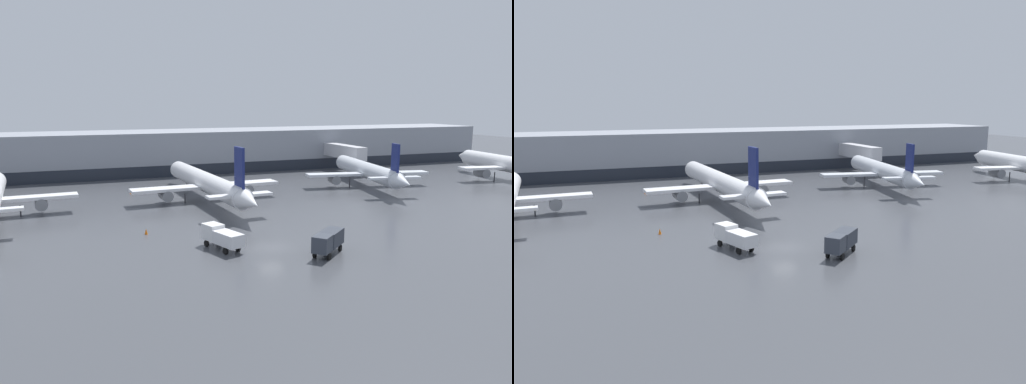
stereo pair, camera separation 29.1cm
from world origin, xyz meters
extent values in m
plane|color=#424449|center=(0.00, 0.00, 0.00)|extent=(320.00, 320.00, 0.00)
cube|color=gray|center=(0.00, 62.00, 4.50)|extent=(160.00, 16.00, 9.00)
cube|color=#1E232D|center=(0.00, 53.95, 1.20)|extent=(156.80, 0.10, 2.40)
cube|color=#BCBCC1|center=(37.26, 47.06, 4.60)|extent=(2.60, 13.89, 2.80)
cylinder|color=#3F4247|center=(37.26, 40.71, 1.60)|extent=(0.44, 0.44, 3.20)
cylinder|color=slate|center=(-23.57, 26.27, 1.48)|extent=(1.83, 2.87, 1.68)
cylinder|color=#2D2D33|center=(-26.18, 25.46, 0.82)|extent=(0.20, 0.20, 1.64)
cylinder|color=silver|center=(31.61, 29.83, 2.97)|extent=(7.55, 25.02, 2.92)
cone|color=silver|center=(34.25, 43.64, 2.97)|extent=(3.33, 3.68, 2.77)
cone|color=silver|center=(28.85, 15.44, 2.97)|extent=(3.40, 4.80, 2.63)
cube|color=silver|center=(31.49, 29.21, 2.38)|extent=(22.98, 6.85, 0.44)
cube|color=silver|center=(29.45, 18.57, 3.26)|extent=(8.82, 3.06, 0.35)
cube|color=navy|center=(29.45, 18.57, 6.31)|extent=(0.79, 2.36, 4.94)
cylinder|color=slate|center=(25.19, 30.42, 1.50)|extent=(2.11, 3.10, 1.61)
cylinder|color=slate|center=(37.79, 28.01, 1.50)|extent=(2.11, 3.10, 1.61)
cylinder|color=#2D2D33|center=(33.13, 37.78, 0.83)|extent=(0.20, 0.20, 1.65)
cylinder|color=#2D2D33|center=(27.77, 29.29, 0.83)|extent=(0.20, 0.20, 1.65)
cylinder|color=#2D2D33|center=(34.97, 27.91, 0.83)|extent=(0.20, 0.20, 1.65)
cylinder|color=white|center=(61.36, 25.96, 3.27)|extent=(7.23, 24.83, 3.15)
cone|color=white|center=(63.71, 39.82, 3.27)|extent=(3.53, 3.91, 2.99)
cube|color=white|center=(61.25, 25.35, 2.64)|extent=(20.19, 6.09, 0.44)
cylinder|color=slate|center=(55.73, 26.29, 1.69)|extent=(2.22, 3.30, 1.73)
cylinder|color=#2D2D33|center=(62.70, 33.86, 0.93)|extent=(0.20, 0.20, 1.85)
cylinder|color=#2D2D33|center=(57.99, 25.28, 0.93)|extent=(0.20, 0.20, 1.85)
cylinder|color=white|center=(0.45, 28.13, 2.89)|extent=(4.69, 31.60, 3.05)
cone|color=white|center=(-0.46, 45.52, 2.89)|extent=(3.07, 3.50, 2.90)
cone|color=white|center=(1.39, 10.12, 2.89)|extent=(2.98, 4.71, 2.74)
cube|color=white|center=(0.49, 27.34, 2.28)|extent=(23.79, 4.36, 0.44)
cube|color=white|center=(1.21, 13.66, 3.20)|extent=(9.07, 2.22, 0.35)
cube|color=navy|center=(1.21, 13.66, 6.70)|extent=(0.51, 2.83, 5.79)
cylinder|color=slate|center=(-6.12, 26.99, 1.36)|extent=(1.85, 3.53, 1.68)
cylinder|color=slate|center=(7.11, 27.69, 1.36)|extent=(1.85, 3.53, 1.68)
cylinder|color=#2D2D33|center=(-0.08, 38.35, 0.76)|extent=(0.20, 0.20, 1.52)
cylinder|color=#2D2D33|center=(-3.25, 26.36, 0.76)|extent=(0.20, 0.20, 1.52)
cylinder|color=#2D2D33|center=(4.31, 26.75, 0.76)|extent=(0.20, 0.20, 1.52)
cube|color=#2D333D|center=(5.26, -3.70, 1.51)|extent=(3.61, 3.45, 1.61)
cube|color=#333842|center=(3.25, -5.45, 1.54)|extent=(2.59, 2.55, 1.67)
cylinder|color=black|center=(3.69, -6.08, 0.35)|extent=(0.69, 0.65, 0.70)
cylinder|color=black|center=(2.69, -4.92, 0.35)|extent=(0.69, 0.65, 0.70)
cylinder|color=black|center=(6.21, -3.90, 0.35)|extent=(0.69, 0.65, 0.70)
cylinder|color=black|center=(5.20, -2.74, 0.35)|extent=(0.69, 0.65, 0.70)
cube|color=silver|center=(-4.74, 0.27, 1.37)|extent=(2.77, 3.86, 1.35)
cube|color=silver|center=(-5.61, 2.94, 1.56)|extent=(2.27, 2.55, 1.72)
cylinder|color=black|center=(-6.40, 2.77, 0.35)|extent=(0.45, 0.74, 0.70)
cylinder|color=black|center=(-4.88, 3.27, 0.35)|extent=(0.45, 0.74, 0.70)
cylinder|color=black|center=(-5.31, -0.56, 0.35)|extent=(0.45, 0.74, 0.70)
cylinder|color=black|center=(-3.79, -0.06, 0.35)|extent=(0.45, 0.74, 0.70)
cone|color=orange|center=(-10.00, 37.52, 0.33)|extent=(0.37, 0.37, 0.65)
cone|color=orange|center=(-11.71, 10.21, 0.36)|extent=(0.37, 0.37, 0.71)
camera|label=1|loc=(-20.16, -47.65, 15.56)|focal=35.00mm
camera|label=2|loc=(-19.89, -47.76, 15.56)|focal=35.00mm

